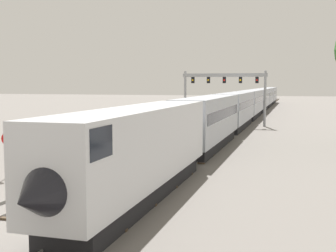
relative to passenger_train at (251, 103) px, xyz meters
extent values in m
plane|color=slate|center=(-2.00, -60.99, -2.61)|extent=(400.00, 400.00, 0.00)
cube|color=slate|center=(-0.72, -0.99, -2.53)|extent=(0.07, 200.00, 0.16)
cube|color=slate|center=(0.72, -0.99, -2.53)|extent=(0.07, 200.00, 0.16)
cube|color=#473828|center=(0.00, -62.99, -2.56)|extent=(2.60, 0.24, 0.10)
cube|color=#473828|center=(0.00, -58.99, -2.56)|extent=(2.60, 0.24, 0.10)
cube|color=#473828|center=(0.00, -54.99, -2.56)|extent=(2.60, 0.24, 0.10)
cube|color=#473828|center=(0.00, -50.99, -2.56)|extent=(2.60, 0.24, 0.10)
cube|color=#473828|center=(0.00, -46.99, -2.56)|extent=(2.60, 0.24, 0.10)
cube|color=#473828|center=(0.00, -42.99, -2.56)|extent=(2.60, 0.24, 0.10)
cube|color=#473828|center=(0.00, -38.99, -2.56)|extent=(2.60, 0.24, 0.10)
cube|color=#473828|center=(0.00, -34.99, -2.56)|extent=(2.60, 0.24, 0.10)
cube|color=#473828|center=(0.00, -30.99, -2.56)|extent=(2.60, 0.24, 0.10)
cube|color=#473828|center=(0.00, -26.99, -2.56)|extent=(2.60, 0.24, 0.10)
cube|color=#473828|center=(0.00, -22.99, -2.56)|extent=(2.60, 0.24, 0.10)
cube|color=#473828|center=(0.00, -18.99, -2.56)|extent=(2.60, 0.24, 0.10)
cube|color=#473828|center=(0.00, -14.99, -2.56)|extent=(2.60, 0.24, 0.10)
cube|color=#473828|center=(0.00, -10.99, -2.56)|extent=(2.60, 0.24, 0.10)
cube|color=#473828|center=(0.00, -6.99, -2.56)|extent=(2.60, 0.24, 0.10)
cube|color=#473828|center=(0.00, -2.99, -2.56)|extent=(2.60, 0.24, 0.10)
cube|color=#473828|center=(0.00, 1.01, -2.56)|extent=(2.60, 0.24, 0.10)
cube|color=#473828|center=(0.00, 5.01, -2.56)|extent=(2.60, 0.24, 0.10)
cube|color=#473828|center=(0.00, 9.01, -2.56)|extent=(2.60, 0.24, 0.10)
cube|color=#473828|center=(0.00, 13.01, -2.56)|extent=(2.60, 0.24, 0.10)
cube|color=#473828|center=(0.00, 17.01, -2.56)|extent=(2.60, 0.24, 0.10)
cube|color=#473828|center=(0.00, 21.01, -2.56)|extent=(2.60, 0.24, 0.10)
cube|color=#473828|center=(0.00, 25.01, -2.56)|extent=(2.60, 0.24, 0.10)
cube|color=#473828|center=(0.00, 29.01, -2.56)|extent=(2.60, 0.24, 0.10)
cube|color=#473828|center=(0.00, 33.01, -2.56)|extent=(2.60, 0.24, 0.10)
cube|color=#473828|center=(0.00, 37.01, -2.56)|extent=(2.60, 0.24, 0.10)
cube|color=#473828|center=(0.00, 41.01, -2.56)|extent=(2.60, 0.24, 0.10)
cube|color=#473828|center=(0.00, 45.01, -2.56)|extent=(2.60, 0.24, 0.10)
cube|color=#473828|center=(0.00, 49.01, -2.56)|extent=(2.60, 0.24, 0.10)
cube|color=#473828|center=(0.00, 53.01, -2.56)|extent=(2.60, 0.24, 0.10)
cube|color=#473828|center=(0.00, 57.01, -2.56)|extent=(2.60, 0.24, 0.10)
cube|color=#473828|center=(0.00, 61.01, -2.56)|extent=(2.60, 0.24, 0.10)
cube|color=#473828|center=(0.00, 65.01, -2.56)|extent=(2.60, 0.24, 0.10)
cube|color=#473828|center=(0.00, 69.01, -2.56)|extent=(2.60, 0.24, 0.10)
cube|color=#473828|center=(0.00, 73.01, -2.56)|extent=(2.60, 0.24, 0.10)
cube|color=#473828|center=(0.00, 77.01, -2.56)|extent=(2.60, 0.24, 0.10)
cube|color=#473828|center=(0.00, 81.01, -2.56)|extent=(2.60, 0.24, 0.10)
cube|color=#473828|center=(0.00, 85.01, -2.56)|extent=(2.60, 0.24, 0.10)
cube|color=#473828|center=(0.00, 89.01, -2.56)|extent=(2.60, 0.24, 0.10)
cube|color=#473828|center=(0.00, 93.01, -2.56)|extent=(2.60, 0.24, 0.10)
cube|color=#473828|center=(0.00, 97.01, -2.56)|extent=(2.60, 0.24, 0.10)
cube|color=slate|center=(-6.22, -20.99, -2.53)|extent=(0.07, 160.00, 0.16)
cube|color=slate|center=(-4.78, -20.99, -2.53)|extent=(0.07, 160.00, 0.16)
cube|color=#473828|center=(-5.50, -58.99, -2.56)|extent=(2.60, 0.24, 0.10)
cube|color=#473828|center=(-5.50, -54.99, -2.56)|extent=(2.60, 0.24, 0.10)
cube|color=#473828|center=(-5.50, -50.99, -2.56)|extent=(2.60, 0.24, 0.10)
cube|color=#473828|center=(-5.50, -46.99, -2.56)|extent=(2.60, 0.24, 0.10)
cube|color=#473828|center=(-5.50, -42.99, -2.56)|extent=(2.60, 0.24, 0.10)
cube|color=#473828|center=(-5.50, -38.99, -2.56)|extent=(2.60, 0.24, 0.10)
cube|color=#473828|center=(-5.50, -34.99, -2.56)|extent=(2.60, 0.24, 0.10)
cube|color=#473828|center=(-5.50, -30.99, -2.56)|extent=(2.60, 0.24, 0.10)
cube|color=#473828|center=(-5.50, -26.99, -2.56)|extent=(2.60, 0.24, 0.10)
cube|color=#473828|center=(-5.50, -22.99, -2.56)|extent=(2.60, 0.24, 0.10)
cube|color=#473828|center=(-5.50, -18.99, -2.56)|extent=(2.60, 0.24, 0.10)
cube|color=#473828|center=(-5.50, -14.99, -2.56)|extent=(2.60, 0.24, 0.10)
cube|color=#473828|center=(-5.50, -10.99, -2.56)|extent=(2.60, 0.24, 0.10)
cube|color=#473828|center=(-5.50, -6.99, -2.56)|extent=(2.60, 0.24, 0.10)
cube|color=#473828|center=(-5.50, -2.99, -2.56)|extent=(2.60, 0.24, 0.10)
cube|color=#473828|center=(-5.50, 1.01, -2.56)|extent=(2.60, 0.24, 0.10)
cube|color=#473828|center=(-5.50, 5.01, -2.56)|extent=(2.60, 0.24, 0.10)
cube|color=#473828|center=(-5.50, 9.01, -2.56)|extent=(2.60, 0.24, 0.10)
cube|color=#473828|center=(-5.50, 13.01, -2.56)|extent=(2.60, 0.24, 0.10)
cube|color=#473828|center=(-5.50, 17.01, -2.56)|extent=(2.60, 0.24, 0.10)
cube|color=#473828|center=(-5.50, 21.01, -2.56)|extent=(2.60, 0.24, 0.10)
cube|color=#473828|center=(-5.50, 25.01, -2.56)|extent=(2.60, 0.24, 0.10)
cube|color=#473828|center=(-5.50, 29.01, -2.56)|extent=(2.60, 0.24, 0.10)
cube|color=#473828|center=(-5.50, 33.01, -2.56)|extent=(2.60, 0.24, 0.10)
cube|color=#473828|center=(-5.50, 37.01, -2.56)|extent=(2.60, 0.24, 0.10)
cube|color=#473828|center=(-5.50, 41.01, -2.56)|extent=(2.60, 0.24, 0.10)
cube|color=#473828|center=(-5.50, 45.01, -2.56)|extent=(2.60, 0.24, 0.10)
cube|color=#473828|center=(-5.50, 49.01, -2.56)|extent=(2.60, 0.24, 0.10)
cube|color=#473828|center=(-5.50, 53.01, -2.56)|extent=(2.60, 0.24, 0.10)
cube|color=#473828|center=(-5.50, 57.01, -2.56)|extent=(2.60, 0.24, 0.10)
cube|color=silver|center=(0.00, -57.91, 0.29)|extent=(3.00, 18.17, 3.80)
cone|color=black|center=(0.00, -67.19, -0.11)|extent=(2.88, 2.60, 2.88)
cube|color=black|center=(0.00, -65.79, 1.43)|extent=(3.04, 1.80, 1.10)
cube|color=black|center=(0.00, -57.91, -2.11)|extent=(2.52, 16.36, 1.00)
cube|color=#9EA3AD|center=(0.00, -38.74, 0.29)|extent=(3.00, 18.17, 3.80)
cube|color=black|center=(0.00, -38.74, 0.69)|extent=(3.04, 16.72, 0.90)
cube|color=black|center=(0.00, -38.74, -2.11)|extent=(2.52, 16.36, 1.00)
cube|color=#9EA3AD|center=(0.00, -19.56, 0.29)|extent=(3.00, 18.17, 3.80)
cube|color=black|center=(0.00, -19.56, 0.69)|extent=(3.04, 16.72, 0.90)
cube|color=black|center=(0.00, -19.56, -2.11)|extent=(2.52, 16.36, 1.00)
cube|color=#9EA3AD|center=(0.00, -0.39, 0.29)|extent=(3.00, 18.17, 3.80)
cube|color=black|center=(0.00, -0.39, 0.69)|extent=(3.04, 16.72, 0.90)
cube|color=black|center=(0.00, -0.39, -2.11)|extent=(2.52, 16.36, 1.00)
cube|color=#9EA3AD|center=(0.00, 18.78, 0.29)|extent=(3.00, 18.17, 3.80)
cube|color=black|center=(0.00, 18.78, 0.69)|extent=(3.04, 16.72, 0.90)
cube|color=black|center=(0.00, 18.78, -2.11)|extent=(2.52, 16.36, 1.00)
cube|color=#9EA3AD|center=(0.00, 37.95, 0.29)|extent=(3.00, 18.17, 3.80)
cube|color=black|center=(0.00, 37.95, 0.69)|extent=(3.04, 16.72, 0.90)
cube|color=black|center=(0.00, 37.95, -2.11)|extent=(2.52, 16.36, 1.00)
cube|color=#9EA3AD|center=(0.00, 57.13, 0.29)|extent=(3.00, 18.17, 3.80)
cube|color=black|center=(0.00, 57.13, 0.69)|extent=(3.04, 16.72, 0.90)
cube|color=black|center=(0.00, 57.13, -2.11)|extent=(2.52, 16.36, 1.00)
cylinder|color=#999BA0|center=(-8.00, -15.74, 1.29)|extent=(0.36, 0.36, 7.80)
cylinder|color=#999BA0|center=(3.50, -15.74, 1.29)|extent=(0.36, 0.36, 7.80)
cube|color=#999BA0|center=(-2.25, -15.74, 4.59)|extent=(12.10, 0.36, 0.50)
cube|color=black|center=(-6.85, -15.69, 3.89)|extent=(0.44, 0.32, 0.90)
sphere|color=yellow|center=(-6.85, -15.88, 3.89)|extent=(0.28, 0.28, 0.28)
cube|color=black|center=(-4.55, -15.69, 3.89)|extent=(0.44, 0.32, 0.90)
sphere|color=yellow|center=(-4.55, -15.88, 3.89)|extent=(0.28, 0.28, 0.28)
cube|color=black|center=(-2.25, -15.69, 3.89)|extent=(0.44, 0.32, 0.90)
sphere|color=red|center=(-2.25, -15.88, 3.89)|extent=(0.28, 0.28, 0.28)
cube|color=black|center=(0.05, -15.69, 3.89)|extent=(0.44, 0.32, 0.90)
sphere|color=yellow|center=(0.05, -15.88, 3.89)|extent=(0.28, 0.28, 0.28)
cube|color=black|center=(2.35, -15.69, 3.89)|extent=(0.44, 0.32, 0.90)
sphere|color=red|center=(2.35, -15.88, 3.89)|extent=(0.28, 0.28, 0.28)
cylinder|color=gray|center=(-10.00, -55.17, -1.51)|extent=(0.08, 0.08, 2.20)
cylinder|color=red|center=(-10.00, -55.19, -0.11)|extent=(0.76, 0.03, 0.76)
camera|label=1|loc=(7.87, -79.67, 3.44)|focal=47.93mm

